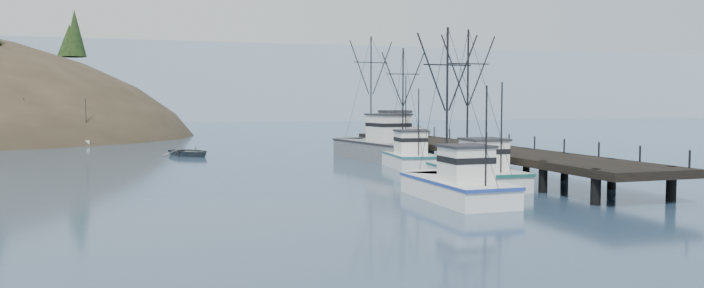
% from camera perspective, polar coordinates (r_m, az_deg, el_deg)
% --- Properties ---
extents(ground, '(400.00, 400.00, 0.00)m').
position_cam_1_polar(ground, '(35.46, 2.36, -5.42)').
color(ground, navy).
rests_on(ground, ground).
extents(pier, '(6.00, 44.00, 2.00)m').
position_cam_1_polar(pier, '(55.45, 10.53, -0.39)').
color(pier, black).
rests_on(pier, ground).
extents(distant_ridge, '(360.00, 40.00, 26.00)m').
position_cam_1_polar(distant_ridge, '(204.23, -10.99, 2.13)').
color(distant_ridge, '#9EB2C6').
rests_on(distant_ridge, ground).
extents(distant_ridge_far, '(180.00, 25.00, 18.00)m').
position_cam_1_polar(distant_ridge_far, '(219.91, -24.49, 1.97)').
color(distant_ridge_far, silver).
rests_on(distant_ridge_far, ground).
extents(trawler_near, '(3.83, 10.89, 11.11)m').
position_cam_1_polar(trawler_near, '(44.13, 10.96, -2.59)').
color(trawler_near, white).
rests_on(trawler_near, ground).
extents(trawler_mid, '(3.65, 10.41, 10.47)m').
position_cam_1_polar(trawler_mid, '(37.29, 9.22, -3.74)').
color(trawler_mid, white).
rests_on(trawler_mid, ground).
extents(trawler_far, '(4.28, 10.64, 10.93)m').
position_cam_1_polar(trawler_far, '(56.23, 4.90, -1.18)').
color(trawler_far, white).
rests_on(trawler_far, ground).
extents(work_vessel, '(6.54, 15.22, 12.72)m').
position_cam_1_polar(work_vessel, '(62.93, 2.36, -0.27)').
color(work_vessel, slate).
rests_on(work_vessel, ground).
extents(pier_shed, '(3.00, 3.20, 2.80)m').
position_cam_1_polar(pier_shed, '(71.80, 3.92, 1.98)').
color(pier_shed, silver).
rests_on(pier_shed, pier).
extents(pickup_truck, '(5.50, 2.82, 1.49)m').
position_cam_1_polar(pickup_truck, '(67.42, 4.98, 1.28)').
color(pickup_truck, silver).
rests_on(pickup_truck, pier).
extents(motorboat, '(6.68, 7.21, 1.22)m').
position_cam_1_polar(motorboat, '(68.65, -14.52, -1.07)').
color(motorboat, '#545B5E').
rests_on(motorboat, ground).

